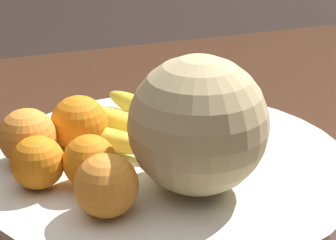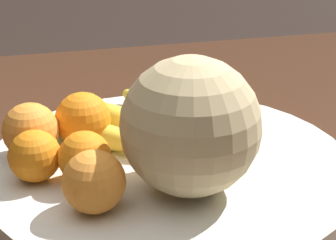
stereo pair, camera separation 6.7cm
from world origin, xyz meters
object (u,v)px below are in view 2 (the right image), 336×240
melon (191,126)px  orange_mid_center (85,157)px  orange_front_right (83,120)px  orange_back_right (35,156)px  fruit_bowl (168,163)px  kitchen_table (179,218)px  orange_front_left (31,130)px  orange_back_left (94,182)px  banana_bunch (140,117)px

melon → orange_mid_center: 0.13m
melon → orange_front_right: bearing=124.8°
melon → orange_back_right: bearing=158.0°
fruit_bowl → melon: size_ratio=2.99×
fruit_bowl → orange_back_right: 0.16m
kitchen_table → orange_front_left: bearing=169.3°
orange_front_left → orange_front_right: size_ratio=0.97×
fruit_bowl → orange_back_left: 0.15m
orange_back_left → orange_back_right: orange_back_left is taller
banana_bunch → orange_back_left: orange_back_left is taller
orange_back_right → banana_bunch: bearing=37.0°
orange_front_right → orange_back_left: (-0.01, -0.16, -0.00)m
kitchen_table → banana_bunch: banana_bunch is taller
banana_bunch → orange_front_left: (-0.15, -0.05, 0.02)m
orange_front_right → orange_back_right: 0.10m
orange_back_right → fruit_bowl: bearing=5.1°
orange_mid_center → orange_back_right: 0.06m
fruit_bowl → orange_front_right: 0.12m
melon → orange_mid_center: size_ratio=2.52×
melon → orange_back_right: (-0.16, 0.07, -0.05)m
orange_front_left → orange_back_left: size_ratio=1.04×
orange_back_right → orange_front_right: bearing=49.9°
orange_back_left → orange_back_right: (-0.06, 0.08, -0.00)m
kitchen_table → orange_back_right: size_ratio=26.49×
kitchen_table → orange_back_left: size_ratio=24.00×
orange_front_right → kitchen_table: bearing=-22.7°
orange_back_left → kitchen_table: bearing=41.6°
melon → banana_bunch: bearing=95.8°
orange_mid_center → orange_front_right: bearing=83.8°
kitchen_table → orange_front_left: size_ratio=22.97×
fruit_bowl → orange_front_left: 0.17m
fruit_bowl → banana_bunch: banana_bunch is taller
kitchen_table → orange_front_right: size_ratio=22.20×
orange_back_left → orange_back_right: bearing=124.3°
orange_front_left → orange_mid_center: 0.10m
orange_front_right → banana_bunch: bearing=22.3°
melon → kitchen_table: bearing=80.2°
orange_back_right → orange_front_left: bearing=91.5°
banana_bunch → orange_mid_center: bearing=119.2°
orange_front_left → orange_back_left: (0.06, -0.14, -0.00)m
orange_front_left → orange_back_right: (0.00, -0.06, -0.00)m
kitchen_table → orange_mid_center: orange_mid_center is taller
fruit_bowl → orange_back_left: orange_back_left is taller
orange_front_left → orange_mid_center: bearing=-55.6°
kitchen_table → fruit_bowl: fruit_bowl is taller
orange_front_left → fruit_bowl: bearing=-16.6°
orange_front_left → orange_front_right: (0.07, 0.01, 0.00)m
melon → orange_front_right: 0.18m
orange_back_left → fruit_bowl: bearing=42.7°
orange_mid_center → orange_back_left: size_ratio=0.91×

